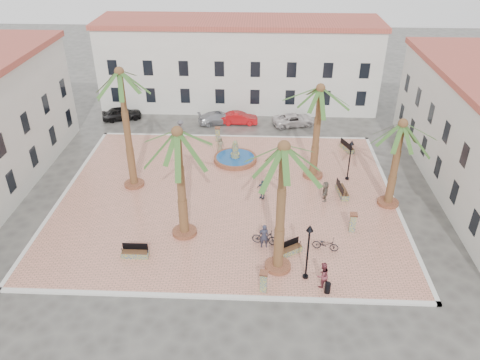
# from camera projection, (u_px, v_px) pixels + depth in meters

# --- Properties ---
(ground) EXTENTS (120.00, 120.00, 0.00)m
(ground) POSITION_uv_depth(u_px,v_px,m) (227.00, 197.00, 37.02)
(ground) COLOR #56544F
(ground) RESTS_ON ground
(plaza) EXTENTS (26.00, 22.00, 0.15)m
(plaza) POSITION_uv_depth(u_px,v_px,m) (227.00, 196.00, 36.98)
(plaza) COLOR tan
(plaza) RESTS_ON ground
(kerb_n) EXTENTS (26.30, 0.30, 0.16)m
(kerb_n) POSITION_uv_depth(u_px,v_px,m) (235.00, 137.00, 46.43)
(kerb_n) COLOR silver
(kerb_n) RESTS_ON ground
(kerb_s) EXTENTS (26.30, 0.30, 0.16)m
(kerb_s) POSITION_uv_depth(u_px,v_px,m) (215.00, 297.00, 27.53)
(kerb_s) COLOR silver
(kerb_s) RESTS_ON ground
(kerb_e) EXTENTS (0.30, 22.30, 0.16)m
(kerb_e) POSITION_uv_depth(u_px,v_px,m) (393.00, 200.00, 36.49)
(kerb_e) COLOR silver
(kerb_e) RESTS_ON ground
(kerb_w) EXTENTS (0.30, 22.30, 0.16)m
(kerb_w) POSITION_uv_depth(u_px,v_px,m) (66.00, 192.00, 37.47)
(kerb_w) COLOR silver
(kerb_w) RESTS_ON ground
(building_north) EXTENTS (30.40, 7.40, 9.50)m
(building_north) POSITION_uv_depth(u_px,v_px,m) (239.00, 63.00, 51.77)
(building_north) COLOR silver
(building_north) RESTS_ON ground
(fountain) EXTENTS (3.85, 3.85, 1.99)m
(fountain) POSITION_uv_depth(u_px,v_px,m) (235.00, 158.00, 41.80)
(fountain) COLOR brown
(fountain) RESTS_ON plaza
(palm_nw) EXTENTS (5.23, 5.23, 9.88)m
(palm_nw) POSITION_uv_depth(u_px,v_px,m) (121.00, 84.00, 33.94)
(palm_nw) COLOR brown
(palm_nw) RESTS_ON plaza
(palm_sw) EXTENTS (5.52, 5.52, 8.17)m
(palm_sw) POSITION_uv_depth(u_px,v_px,m) (178.00, 145.00, 29.22)
(palm_sw) COLOR brown
(palm_sw) RESTS_ON plaza
(palm_s) EXTENTS (5.39, 5.39, 8.92)m
(palm_s) POSITION_uv_depth(u_px,v_px,m) (283.00, 162.00, 25.77)
(palm_s) COLOR brown
(palm_s) RESTS_ON plaza
(palm_e) EXTENTS (5.24, 5.24, 7.06)m
(palm_e) POSITION_uv_depth(u_px,v_px,m) (401.00, 134.00, 32.94)
(palm_e) COLOR brown
(palm_e) RESTS_ON plaza
(palm_ne) EXTENTS (5.38, 5.38, 8.13)m
(palm_ne) POSITION_uv_depth(u_px,v_px,m) (320.00, 99.00, 36.09)
(palm_ne) COLOR brown
(palm_ne) RESTS_ON plaza
(bench_s) EXTENTS (1.76, 0.54, 0.93)m
(bench_s) POSITION_uv_depth(u_px,v_px,m) (135.00, 253.00, 30.43)
(bench_s) COLOR #777D59
(bench_s) RESTS_ON plaza
(bench_se) EXTENTS (1.76, 1.42, 0.93)m
(bench_se) POSITION_uv_depth(u_px,v_px,m) (290.00, 250.00, 30.72)
(bench_se) COLOR #777D59
(bench_se) RESTS_ON plaza
(bench_e) EXTENTS (0.85, 2.03, 1.04)m
(bench_e) POSITION_uv_depth(u_px,v_px,m) (342.00, 191.00, 36.90)
(bench_e) COLOR #777D59
(bench_e) RESTS_ON plaza
(bench_ne) EXTENTS (1.18, 1.87, 0.95)m
(bench_ne) POSITION_uv_depth(u_px,v_px,m) (347.00, 147.00, 43.60)
(bench_ne) COLOR #777D59
(bench_ne) RESTS_ON plaza
(lamppost_s) EXTENTS (0.43, 0.43, 3.98)m
(lamppost_s) POSITION_uv_depth(u_px,v_px,m) (309.00, 243.00, 27.49)
(lamppost_s) COLOR black
(lamppost_s) RESTS_ON plaza
(lamppost_e) EXTENTS (0.39, 0.39, 3.59)m
(lamppost_e) POSITION_uv_depth(u_px,v_px,m) (350.00, 153.00, 37.90)
(lamppost_e) COLOR black
(lamppost_e) RESTS_ON plaza
(bollard_se) EXTENTS (0.56, 0.56, 1.41)m
(bollard_se) POSITION_uv_depth(u_px,v_px,m) (264.00, 281.00, 27.53)
(bollard_se) COLOR #777D59
(bollard_se) RESTS_ON plaza
(bollard_n) EXTENTS (0.53, 0.53, 1.42)m
(bollard_n) POSITION_uv_depth(u_px,v_px,m) (218.00, 134.00, 45.07)
(bollard_n) COLOR #777D59
(bollard_n) RESTS_ON plaza
(bollard_e) EXTENTS (0.56, 0.56, 1.45)m
(bollard_e) POSITION_uv_depth(u_px,v_px,m) (353.00, 222.00, 32.59)
(bollard_e) COLOR #777D59
(bollard_e) RESTS_ON plaza
(litter_bin) EXTENTS (0.36, 0.36, 0.70)m
(litter_bin) POSITION_uv_depth(u_px,v_px,m) (328.00, 288.00, 27.58)
(litter_bin) COLOR black
(litter_bin) RESTS_ON plaza
(cyclist_a) EXTENTS (0.70, 0.51, 1.81)m
(cyclist_a) POSITION_uv_depth(u_px,v_px,m) (264.00, 236.00, 30.97)
(cyclist_a) COLOR #2C2E41
(cyclist_a) RESTS_ON plaza
(bicycle_a) EXTENTS (1.83, 0.99, 0.91)m
(bicycle_a) POSITION_uv_depth(u_px,v_px,m) (326.00, 244.00, 30.95)
(bicycle_a) COLOR black
(bicycle_a) RESTS_ON plaza
(cyclist_b) EXTENTS (1.07, 1.01, 1.74)m
(cyclist_b) POSITION_uv_depth(u_px,v_px,m) (323.00, 275.00, 27.78)
(cyclist_b) COLOR brown
(cyclist_b) RESTS_ON plaza
(bicycle_b) EXTENTS (1.86, 0.84, 1.08)m
(bicycle_b) POSITION_uv_depth(u_px,v_px,m) (265.00, 238.00, 31.42)
(bicycle_b) COLOR black
(bicycle_b) RESTS_ON plaza
(pedestrian_fountain_a) EXTENTS (0.89, 0.77, 1.53)m
(pedestrian_fountain_a) POSITION_uv_depth(u_px,v_px,m) (220.00, 145.00, 43.01)
(pedestrian_fountain_a) COLOR #7A6D52
(pedestrian_fountain_a) RESTS_ON plaza
(pedestrian_fountain_b) EXTENTS (0.98, 0.84, 1.58)m
(pedestrian_fountain_b) POSITION_uv_depth(u_px,v_px,m) (262.00, 189.00, 36.23)
(pedestrian_fountain_b) COLOR #35445D
(pedestrian_fountain_b) RESTS_ON plaza
(pedestrian_north) EXTENTS (0.71, 1.21, 1.86)m
(pedestrian_north) POSITION_uv_depth(u_px,v_px,m) (181.00, 129.00, 45.60)
(pedestrian_north) COLOR #525258
(pedestrian_north) RESTS_ON plaza
(pedestrian_east) EXTENTS (0.58, 1.54, 1.63)m
(pedestrian_east) POSITION_uv_depth(u_px,v_px,m) (325.00, 191.00, 35.97)
(pedestrian_east) COLOR #675B4E
(pedestrian_east) RESTS_ON plaza
(car_black) EXTENTS (4.40, 2.81, 1.39)m
(car_black) POSITION_uv_depth(u_px,v_px,m) (122.00, 113.00, 49.95)
(car_black) COLOR black
(car_black) RESTS_ON ground
(car_red) EXTENTS (3.84, 1.38, 1.26)m
(car_red) POSITION_uv_depth(u_px,v_px,m) (239.00, 118.00, 49.01)
(car_red) COLOR red
(car_red) RESTS_ON ground
(car_silver) EXTENTS (4.68, 2.97, 1.26)m
(car_silver) POSITION_uv_depth(u_px,v_px,m) (219.00, 118.00, 49.10)
(car_silver) COLOR #9FA1A8
(car_silver) RESTS_ON ground
(car_white) EXTENTS (4.80, 3.08, 1.23)m
(car_white) POSITION_uv_depth(u_px,v_px,m) (294.00, 120.00, 48.68)
(car_white) COLOR silver
(car_white) RESTS_ON ground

